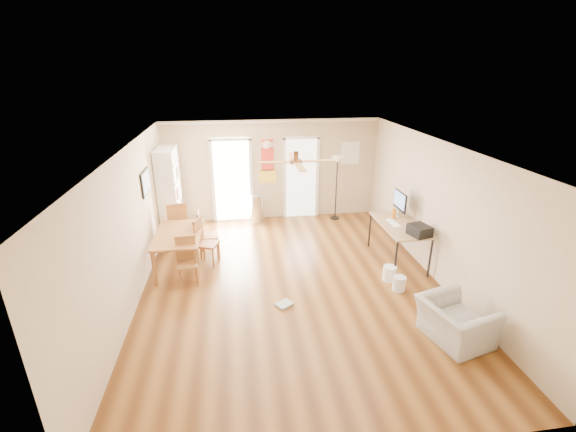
{
  "coord_description": "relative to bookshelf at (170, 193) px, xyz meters",
  "views": [
    {
      "loc": [
        -0.97,
        -6.27,
        3.87
      ],
      "look_at": [
        0.0,
        0.6,
        1.15
      ],
      "focal_mm": 24.18,
      "sensor_mm": 36.0,
      "label": 1
    }
  ],
  "objects": [
    {
      "name": "floor",
      "position": [
        2.52,
        -2.75,
        -1.05
      ],
      "size": [
        7.0,
        7.0,
        0.0
      ],
      "primitive_type": "plane",
      "color": "brown",
      "rests_on": "ground"
    },
    {
      "name": "ceiling",
      "position": [
        2.52,
        -2.75,
        1.55
      ],
      "size": [
        5.5,
        7.0,
        0.0
      ],
      "primitive_type": null,
      "color": "silver",
      "rests_on": "floor"
    },
    {
      "name": "wall_back",
      "position": [
        2.52,
        0.75,
        0.25
      ],
      "size": [
        5.5,
        0.04,
        2.6
      ],
      "primitive_type": null,
      "color": "beige",
      "rests_on": "floor"
    },
    {
      "name": "wall_front",
      "position": [
        2.52,
        -6.25,
        0.25
      ],
      "size": [
        5.5,
        0.04,
        2.6
      ],
      "primitive_type": null,
      "color": "beige",
      "rests_on": "floor"
    },
    {
      "name": "wall_left",
      "position": [
        -0.23,
        -2.75,
        0.25
      ],
      "size": [
        0.04,
        7.0,
        2.6
      ],
      "primitive_type": null,
      "color": "beige",
      "rests_on": "floor"
    },
    {
      "name": "wall_right",
      "position": [
        5.27,
        -2.75,
        0.25
      ],
      "size": [
        0.04,
        7.0,
        2.6
      ],
      "primitive_type": null,
      "color": "beige",
      "rests_on": "floor"
    },
    {
      "name": "crown_molding",
      "position": [
        2.52,
        -2.75,
        1.51
      ],
      "size": [
        5.5,
        7.0,
        0.08
      ],
      "primitive_type": null,
      "color": "white",
      "rests_on": "wall_back"
    },
    {
      "name": "kitchen_doorway",
      "position": [
        1.47,
        0.74,
        0.0
      ],
      "size": [
        0.9,
        0.1,
        2.1
      ],
      "primitive_type": null,
      "color": "white",
      "rests_on": "wall_back"
    },
    {
      "name": "bathroom_doorway",
      "position": [
        3.27,
        0.74,
        0.0
      ],
      "size": [
        0.8,
        0.1,
        2.1
      ],
      "primitive_type": null,
      "color": "white",
      "rests_on": "wall_back"
    },
    {
      "name": "wall_decal",
      "position": [
        2.4,
        0.73,
        0.5
      ],
      "size": [
        0.46,
        0.03,
        1.1
      ],
      "primitive_type": "cube",
      "color": "red",
      "rests_on": "wall_back"
    },
    {
      "name": "ac_grille",
      "position": [
        4.57,
        0.72,
        0.65
      ],
      "size": [
        0.5,
        0.04,
        0.6
      ],
      "primitive_type": "cube",
      "color": "white",
      "rests_on": "wall_back"
    },
    {
      "name": "framed_poster",
      "position": [
        -0.2,
        -1.35,
        0.65
      ],
      "size": [
        0.04,
        0.66,
        0.48
      ],
      "primitive_type": "cube",
      "color": "black",
      "rests_on": "wall_left"
    },
    {
      "name": "ceiling_fan",
      "position": [
        2.52,
        -3.05,
        1.38
      ],
      "size": [
        1.24,
        1.24,
        0.2
      ],
      "primitive_type": null,
      "color": "#593819",
      "rests_on": "ceiling"
    },
    {
      "name": "bookshelf",
      "position": [
        0.0,
        0.0,
        0.0
      ],
      "size": [
        0.69,
        1.03,
        2.1
      ],
      "primitive_type": null,
      "rotation": [
        0.0,
        0.0,
        -0.31
      ],
      "color": "white",
      "rests_on": "floor"
    },
    {
      "name": "dining_table",
      "position": [
        0.37,
        -1.75,
        -0.68
      ],
      "size": [
        0.9,
        1.48,
        0.74
      ],
      "primitive_type": null,
      "rotation": [
        0.0,
        0.0,
        -0.01
      ],
      "color": "#AD7237",
      "rests_on": "floor"
    },
    {
      "name": "dining_chair_right_a",
      "position": [
        0.92,
        -1.26,
        -0.55
      ],
      "size": [
        0.43,
        0.43,
        1.0
      ],
      "primitive_type": null,
      "rotation": [
        0.0,
        0.0,
        1.62
      ],
      "color": "#AA7236",
      "rests_on": "floor"
    },
    {
      "name": "dining_chair_right_b",
      "position": [
        0.92,
        -1.65,
        -0.57
      ],
      "size": [
        0.5,
        0.5,
        0.96
      ],
      "primitive_type": null,
      "rotation": [
        0.0,
        0.0,
        1.24
      ],
      "color": "#A45F35",
      "rests_on": "floor"
    },
    {
      "name": "dining_chair_near",
      "position": [
        0.59,
        -2.44,
        -0.6
      ],
      "size": [
        0.41,
        0.41,
        0.91
      ],
      "primitive_type": null,
      "rotation": [
        0.0,
        0.0,
        0.11
      ],
      "color": "#935E2F",
      "rests_on": "floor"
    },
    {
      "name": "dining_chair_far",
      "position": [
        0.18,
        -0.64,
        -0.53
      ],
      "size": [
        0.54,
        0.54,
        1.03
      ],
      "primitive_type": null,
      "rotation": [
        0.0,
        0.0,
        3.46
      ],
      "color": "#A57235",
      "rests_on": "floor"
    },
    {
      "name": "trash_can",
      "position": [
        2.07,
        0.45,
        -0.68
      ],
      "size": [
        0.35,
        0.35,
        0.74
      ],
      "primitive_type": "cylinder",
      "rotation": [
        0.0,
        0.0,
        -0.03
      ],
      "color": "#B8B8BA",
      "rests_on": "floor"
    },
    {
      "name": "torchiere_lamp",
      "position": [
        4.16,
        0.42,
        -0.2
      ],
      "size": [
        0.36,
        0.36,
        1.69
      ],
      "primitive_type": null,
      "rotation": [
        0.0,
        0.0,
        -0.14
      ],
      "color": "black",
      "rests_on": "floor"
    },
    {
      "name": "computer_desk",
      "position": [
        4.83,
        -2.1,
        -0.63
      ],
      "size": [
        0.77,
        1.55,
        0.83
      ],
      "primitive_type": null,
      "color": "tan",
      "rests_on": "floor"
    },
    {
      "name": "imac",
      "position": [
        4.99,
        -1.66,
        0.05
      ],
      "size": [
        0.22,
        0.59,
        0.54
      ],
      "primitive_type": null,
      "rotation": [
        0.0,
        0.0,
        -0.24
      ],
      "color": "black",
      "rests_on": "computer_desk"
    },
    {
      "name": "keyboard",
      "position": [
        4.72,
        -2.06,
        -0.21
      ],
      "size": [
        0.16,
        0.44,
        0.02
      ],
      "primitive_type": "cube",
      "rotation": [
        0.0,
        0.0,
        0.03
      ],
      "color": "white",
      "rests_on": "computer_desk"
    },
    {
      "name": "printer",
      "position": [
        4.97,
        -2.68,
        -0.12
      ],
      "size": [
        0.42,
        0.46,
        0.2
      ],
      "primitive_type": "cube",
      "rotation": [
        0.0,
        0.0,
        0.26
      ],
      "color": "black",
      "rests_on": "computer_desk"
    },
    {
      "name": "orange_bottle",
      "position": [
        4.82,
        -1.8,
        -0.11
      ],
      "size": [
        0.09,
        0.09,
        0.23
      ],
      "primitive_type": "cylinder",
      "rotation": [
        0.0,
        0.0,
        -0.31
      ],
      "color": "orange",
      "rests_on": "computer_desk"
    },
    {
      "name": "wastebasket_a",
      "position": [
        4.42,
        -3.22,
        -0.91
      ],
      "size": [
        0.28,
        0.28,
        0.27
      ],
      "primitive_type": "cylinder",
      "rotation": [
        0.0,
        0.0,
        0.2
      ],
      "color": "silver",
      "rests_on": "floor"
    },
    {
      "name": "wastebasket_b",
      "position": [
        4.38,
        -2.86,
        -0.9
      ],
      "size": [
        0.26,
        0.26,
        0.29
      ],
      "primitive_type": "cylinder",
      "rotation": [
        0.0,
        0.0,
        0.01
      ],
      "color": "white",
      "rests_on": "floor"
    },
    {
      "name": "floor_cloth",
      "position": [
        2.27,
        -3.41,
        -1.03
      ],
      "size": [
        0.35,
        0.33,
        0.04
      ],
      "primitive_type": "cube",
      "rotation": [
        0.0,
        0.0,
        0.58
      ],
      "color": "#9D9D98",
      "rests_on": "floor"
    },
    {
      "name": "armchair",
      "position": [
        4.67,
        -4.64,
        -0.74
      ],
      "size": [
        1.05,
        1.14,
        0.62
      ],
      "primitive_type": "imported",
      "rotation": [
        0.0,
        0.0,
        1.82
      ],
      "color": "#AAAAA4",
      "rests_on": "floor"
    }
  ]
}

